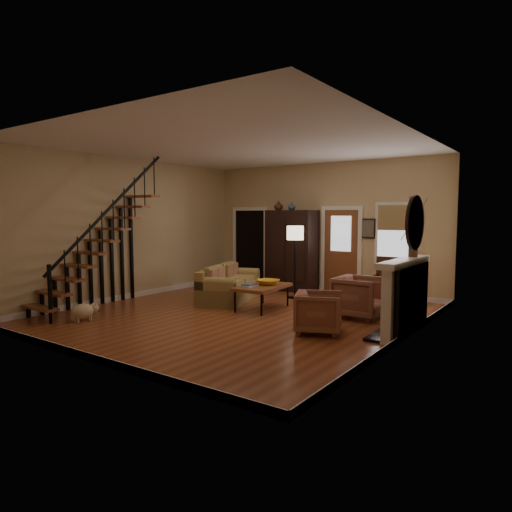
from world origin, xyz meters
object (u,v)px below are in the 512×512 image
Objects in this scene: armchair_left at (319,312)px; floor_lamp at (295,262)px; side_chair at (384,280)px; coffee_table at (262,297)px; armoire at (292,250)px; sofa at (230,284)px; armchair_right at (359,297)px.

armchair_left is 0.44× the size of floor_lamp.
floor_lamp is 2.06m from side_chair.
floor_lamp is at bearing -157.53° from side_chair.
coffee_table is 0.77× the size of floor_lamp.
armoire is at bearing 107.10° from coffee_table.
floor_lamp is (-1.94, 2.51, 0.51)m from armchair_left.
armoire reaches higher than floor_lamp.
sofa is (-0.41, -2.10, -0.67)m from armoire.
side_chair is (2.96, 1.90, 0.13)m from sofa.
floor_lamp is at bearing 26.83° from sofa.
armoire is 1.22× the size of floor_lamp.
armoire reaches higher than armchair_left.
armchair_right is (3.14, 0.07, 0.02)m from sofa.
armoire reaches higher than coffee_table.
coffee_table is (1.17, -0.37, -0.12)m from sofa.
armchair_left is 3.22m from floor_lamp.
armoire is at bearing 52.09° from armchair_right.
sofa is at bearing 41.74° from armchair_left.
armchair_right reaches higher than coffee_table.
side_chair is at bearing 13.56° from sofa.
side_chair reaches higher than armchair_right.
coffee_table is 2.12m from armchair_left.
sofa reaches higher than armchair_left.
armoire is 4.42m from armchair_left.
sofa is 3.14m from armchair_right.
coffee_table is at bearing 101.27° from armchair_right.
armoire is at bearing 13.31° from armchair_left.
armoire is 3.46m from armchair_right.
sofa is 2.65× the size of armchair_left.
coffee_table is at bearing -86.75° from floor_lamp.
sofa is at bearing -101.13° from armoire.
armchair_left is 3.29m from side_chair.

